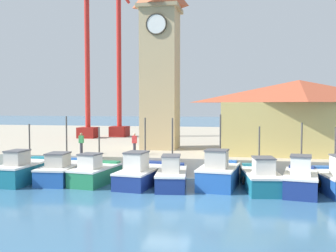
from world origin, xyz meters
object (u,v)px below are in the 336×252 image
Objects in this scene: fishing_boat_left_inner at (95,173)px; port_crane_far at (89,68)px; fishing_boat_left_outer at (63,171)px; dock_worker_near_tower at (81,143)px; fishing_boat_center at (172,176)px; dock_worker_along_quay at (134,143)px; fishing_boat_far_left at (24,170)px; fishing_boat_right_inner at (261,178)px; fishing_boat_right_outer at (301,180)px; fishing_boat_mid_right at (218,174)px; warehouse_right at (299,116)px; clock_tower at (160,55)px; port_crane_near at (120,66)px; fishing_boat_mid_left at (141,173)px.

fishing_boat_left_inner is 0.20× the size of port_crane_far.
dock_worker_near_tower is at bearing 93.15° from fishing_boat_left_outer.
fishing_boat_center is at bearing -55.27° from port_crane_far.
dock_worker_along_quay is (1.37, 4.53, 1.50)m from fishing_boat_left_inner.
fishing_boat_far_left is 0.99× the size of fishing_boat_center.
fishing_boat_center is 23.87m from port_crane_far.
port_crane_far reaches higher than fishing_boat_right_inner.
fishing_boat_left_outer reaches higher than fishing_boat_left_inner.
fishing_boat_left_outer is at bearing 170.11° from fishing_boat_left_inner.
fishing_boat_right_outer is at bearing -24.13° from dock_worker_along_quay.
fishing_boat_center is at bearing -172.22° from fishing_boat_mid_right.
fishing_boat_left_outer is 17.71m from warehouse_right.
clock_tower is at bearing 59.97° from fishing_boat_left_outer.
port_crane_far is at bearing 137.24° from clock_tower.
fishing_boat_right_outer is at bearing -12.40° from fishing_boat_right_inner.
fishing_boat_left_outer is 10.31m from fishing_boat_mid_right.
warehouse_right is (18.25, 7.69, 3.43)m from fishing_boat_far_left.
clock_tower is at bearing 52.17° from fishing_boat_far_left.
dock_worker_near_tower is at bearing 152.06° from fishing_boat_center.
fishing_boat_right_outer is (2.20, -0.48, 0.05)m from fishing_boat_right_inner.
clock_tower is at bearing 171.85° from warehouse_right.
fishing_boat_center is at bearing 176.86° from fishing_boat_right_outer.
fishing_boat_mid_right is at bearing -19.24° from dock_worker_near_tower.
fishing_boat_left_inner reaches higher than dock_worker_along_quay.
port_crane_far reaches higher than fishing_boat_center.
fishing_boat_right_inner is 14.69m from clock_tower.
fishing_boat_right_inner is 8.67m from warehouse_right.
fishing_boat_mid_right is 13.20m from clock_tower.
fishing_boat_right_outer is 2.82× the size of dock_worker_near_tower.
fishing_boat_left_outer is 0.32× the size of clock_tower.
fishing_boat_right_outer is at bearing -9.66° from fishing_boat_mid_right.
fishing_boat_left_inner is 12.58m from clock_tower.
fishing_boat_left_outer is 1.16× the size of fishing_boat_right_outer.
port_crane_far is at bearing 124.73° from fishing_boat_center.
fishing_boat_left_outer is (2.32, 0.83, -0.08)m from fishing_boat_far_left.
fishing_boat_left_inner is 0.20× the size of port_crane_near.
fishing_boat_right_outer reaches higher than dock_worker_near_tower.
dock_worker_along_quay is (-1.63, 4.37, 1.48)m from fishing_boat_mid_left.
port_crane_far is 17.86m from dock_worker_along_quay.
fishing_boat_far_left is 7.98m from dock_worker_along_quay.
fishing_boat_mid_left is 1.17× the size of fishing_boat_right_outer.
fishing_boat_mid_left is 3.29× the size of dock_worker_near_tower.
fishing_boat_mid_left reaches higher than fishing_boat_right_outer.
fishing_boat_mid_left is 0.25× the size of port_crane_far.
fishing_boat_far_left is at bearing -178.15° from fishing_boat_center.
fishing_boat_mid_left is 0.25× the size of port_crane_near.
port_crane_near reaches higher than warehouse_right.
dock_worker_along_quay is at bearing 8.00° from dock_worker_near_tower.
port_crane_far is (-20.28, 18.73, 8.48)m from fishing_boat_right_outer.
fishing_boat_mid_left is (7.75, 0.57, -0.06)m from fishing_boat_far_left.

